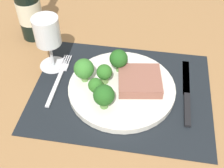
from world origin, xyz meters
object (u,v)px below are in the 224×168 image
at_px(knife, 187,96).
at_px(wine_bottle, 28,6).
at_px(wine_glass, 47,34).
at_px(fork, 59,78).
at_px(steak, 140,81).
at_px(plate, 122,88).

height_order(knife, wine_bottle, wine_bottle).
xyz_separation_m(wine_bottle, wine_glass, (0.10, -0.12, 0.00)).
bearing_deg(knife, wine_bottle, 159.92).
height_order(knife, wine_glass, wine_glass).
distance_m(fork, wine_bottle, 0.24).
distance_m(steak, wine_bottle, 0.39).
relative_size(knife, wine_bottle, 0.78).
bearing_deg(knife, fork, -179.78).
height_order(fork, wine_bottle, wine_bottle).
height_order(fork, wine_glass, wine_glass).
bearing_deg(wine_glass, steak, -12.38).
relative_size(steak, knife, 0.45).
distance_m(steak, wine_glass, 0.26).
bearing_deg(knife, steak, 177.90).
bearing_deg(wine_bottle, knife, -21.85).
bearing_deg(steak, plate, -162.59).
height_order(steak, fork, steak).
height_order(plate, wine_bottle, wine_bottle).
height_order(steak, wine_bottle, wine_bottle).
xyz_separation_m(steak, fork, (-0.21, 0.00, -0.03)).
distance_m(fork, knife, 0.33).
bearing_deg(wine_glass, wine_bottle, 128.48).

